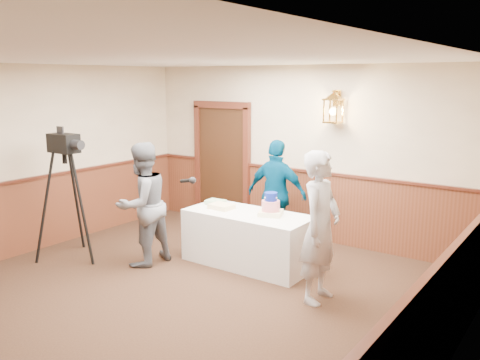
# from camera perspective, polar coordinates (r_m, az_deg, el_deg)

# --- Properties ---
(ground) EXTENTS (7.00, 7.00, 0.00)m
(ground) POSITION_cam_1_polar(r_m,az_deg,el_deg) (5.99, -10.04, -14.45)
(ground) COLOR black
(ground) RESTS_ON ground
(room_shell) EXTENTS (6.02, 7.02, 2.81)m
(room_shell) POSITION_cam_1_polar(r_m,az_deg,el_deg) (5.86, -7.77, 0.74)
(room_shell) COLOR #BEAA8E
(room_shell) RESTS_ON ground
(display_table) EXTENTS (1.80, 0.80, 0.75)m
(display_table) POSITION_cam_1_polar(r_m,az_deg,el_deg) (7.18, 0.93, -6.60)
(display_table) COLOR silver
(display_table) RESTS_ON ground
(tiered_cake) EXTENTS (0.40, 0.40, 0.32)m
(tiered_cake) POSITION_cam_1_polar(r_m,az_deg,el_deg) (6.94, 3.47, -2.97)
(tiered_cake) COLOR #FCF2BF
(tiered_cake) RESTS_ON display_table
(sheet_cake_yellow) EXTENTS (0.34, 0.26, 0.07)m
(sheet_cake_yellow) POSITION_cam_1_polar(r_m,az_deg,el_deg) (7.30, -2.10, -2.98)
(sheet_cake_yellow) COLOR #FFE498
(sheet_cake_yellow) RESTS_ON display_table
(sheet_cake_green) EXTENTS (0.28, 0.23, 0.06)m
(sheet_cake_green) POSITION_cam_1_polar(r_m,az_deg,el_deg) (7.56, -2.76, -2.50)
(sheet_cake_green) COLOR #98C289
(sheet_cake_green) RESTS_ON display_table
(interviewer) EXTENTS (1.51, 0.88, 1.73)m
(interviewer) POSITION_cam_1_polar(r_m,az_deg,el_deg) (7.19, -10.90, -2.71)
(interviewer) COLOR slate
(interviewer) RESTS_ON ground
(baker) EXTENTS (0.45, 0.67, 1.79)m
(baker) POSITION_cam_1_polar(r_m,az_deg,el_deg) (5.98, 9.01, -5.24)
(baker) COLOR #A8AAAF
(baker) RESTS_ON ground
(assistant_p) EXTENTS (1.01, 0.47, 1.68)m
(assistant_p) POSITION_cam_1_polar(r_m,az_deg,el_deg) (7.84, 4.16, -1.58)
(assistant_p) COLOR navy
(assistant_p) RESTS_ON ground
(tv_camera_rig) EXTENTS (0.71, 0.67, 1.83)m
(tv_camera_rig) POSITION_cam_1_polar(r_m,az_deg,el_deg) (7.71, -18.77, -2.52)
(tv_camera_rig) COLOR black
(tv_camera_rig) RESTS_ON ground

